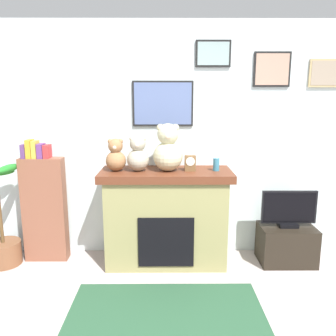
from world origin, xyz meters
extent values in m
cube|color=silver|center=(0.00, 2.00, 1.30)|extent=(5.20, 0.12, 2.60)
cube|color=black|center=(-0.11, 1.93, 1.72)|extent=(0.66, 0.02, 0.49)
cube|color=#4E608E|center=(-0.11, 1.91, 1.72)|extent=(0.62, 0.00, 0.45)
cube|color=black|center=(1.06, 1.93, 2.08)|extent=(0.39, 0.02, 0.37)
cube|color=tan|center=(1.06, 1.91, 2.08)|extent=(0.35, 0.00, 0.33)
cube|color=black|center=(0.42, 1.93, 2.24)|extent=(0.37, 0.02, 0.28)
cube|color=#86A0A0|center=(0.42, 1.91, 2.24)|extent=(0.33, 0.00, 0.24)
cube|color=tan|center=(1.65, 1.93, 2.05)|extent=(0.38, 0.02, 0.30)
cube|color=gray|center=(1.65, 1.91, 2.05)|extent=(0.34, 0.00, 0.26)
cube|color=olive|center=(-0.08, 1.67, 0.48)|extent=(1.26, 0.54, 0.95)
cube|color=#592C1A|center=(-0.08, 1.67, 0.99)|extent=(1.38, 0.60, 0.08)
cube|color=black|center=(-0.08, 1.40, 0.34)|extent=(0.57, 0.02, 0.52)
cube|color=brown|center=(-1.41, 1.74, 0.58)|extent=(0.46, 0.16, 1.16)
cube|color=#58346B|center=(-1.58, 1.74, 1.23)|extent=(0.05, 0.13, 0.15)
cube|color=gold|center=(-1.52, 1.74, 1.26)|extent=(0.06, 0.13, 0.20)
cube|color=gold|center=(-1.47, 1.74, 1.25)|extent=(0.05, 0.13, 0.18)
cube|color=#633375|center=(-1.41, 1.74, 1.23)|extent=(0.06, 0.13, 0.15)
cube|color=#B02D2F|center=(-1.34, 1.74, 1.23)|extent=(0.06, 0.13, 0.14)
cylinder|color=brown|center=(-1.85, 1.61, 0.13)|extent=(0.36, 0.36, 0.25)
cylinder|color=brown|center=(-1.85, 1.61, 0.62)|extent=(0.04, 0.04, 0.73)
ellipsoid|color=#227A26|center=(-1.71, 1.59, 1.07)|extent=(0.16, 0.37, 0.08)
cube|color=black|center=(1.24, 1.64, 0.21)|extent=(0.59, 0.40, 0.42)
cube|color=black|center=(1.24, 1.64, 0.44)|extent=(0.20, 0.14, 0.04)
cube|color=black|center=(1.24, 1.64, 0.64)|extent=(0.59, 0.03, 0.36)
cube|color=black|center=(1.24, 1.62, 0.64)|extent=(0.55, 0.00, 0.32)
cube|color=#244A30|center=(-0.08, 0.72, 0.00)|extent=(1.67, 0.92, 0.01)
cylinder|color=teal|center=(0.45, 1.65, 1.10)|extent=(0.07, 0.07, 0.13)
cube|color=brown|center=(0.17, 1.65, 1.12)|extent=(0.11, 0.08, 0.16)
cylinder|color=white|center=(0.17, 1.61, 1.14)|extent=(0.09, 0.01, 0.09)
sphere|color=#946842|center=(-0.60, 1.65, 1.14)|extent=(0.21, 0.21, 0.21)
sphere|color=#946842|center=(-0.60, 1.65, 1.30)|extent=(0.15, 0.15, 0.15)
sphere|color=#946842|center=(-0.66, 1.65, 1.35)|extent=(0.05, 0.05, 0.05)
sphere|color=#946842|center=(-0.55, 1.65, 1.35)|extent=(0.05, 0.05, 0.05)
sphere|color=beige|center=(-0.60, 1.59, 1.29)|extent=(0.05, 0.05, 0.05)
sphere|color=#A49E89|center=(-0.37, 1.65, 1.15)|extent=(0.23, 0.23, 0.23)
sphere|color=#A49E89|center=(-0.37, 1.65, 1.32)|extent=(0.17, 0.17, 0.17)
sphere|color=#A49E89|center=(-0.43, 1.65, 1.37)|extent=(0.06, 0.06, 0.06)
sphere|color=#A49E89|center=(-0.31, 1.65, 1.37)|extent=(0.06, 0.06, 0.06)
sphere|color=beige|center=(-0.37, 1.58, 1.31)|extent=(0.05, 0.05, 0.05)
sphere|color=#BFBB92|center=(-0.06, 1.65, 1.19)|extent=(0.31, 0.31, 0.31)
sphere|color=#BFBB92|center=(-0.06, 1.65, 1.42)|extent=(0.22, 0.22, 0.22)
sphere|color=#BFBB92|center=(-0.14, 1.65, 1.49)|extent=(0.08, 0.08, 0.08)
sphere|color=#BFBB92|center=(0.02, 1.65, 1.49)|extent=(0.08, 0.08, 0.08)
sphere|color=beige|center=(-0.06, 1.56, 1.41)|extent=(0.07, 0.07, 0.07)
camera|label=1|loc=(-0.08, -1.88, 1.80)|focal=36.80mm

